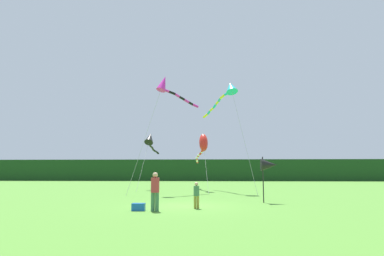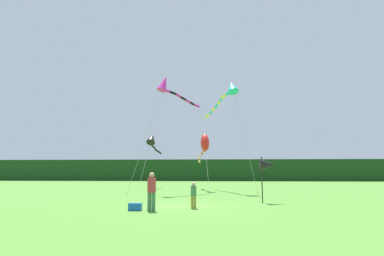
{
  "view_description": "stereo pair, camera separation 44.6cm",
  "coord_description": "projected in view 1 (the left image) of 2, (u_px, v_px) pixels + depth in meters",
  "views": [
    {
      "loc": [
        1.24,
        -17.15,
        1.75
      ],
      "look_at": [
        0.0,
        6.0,
        4.76
      ],
      "focal_mm": 31.13,
      "sensor_mm": 36.0,
      "label": 1
    },
    {
      "loc": [
        1.68,
        -17.12,
        1.75
      ],
      "look_at": [
        0.0,
        6.0,
        4.76
      ],
      "focal_mm": 31.13,
      "sensor_mm": 36.0,
      "label": 2
    }
  ],
  "objects": [
    {
      "name": "person_adult",
      "position": [
        155.0,
        189.0,
        14.73
      ],
      "size": [
        0.37,
        0.37,
        1.7
      ],
      "color": "#3F724C",
      "rests_on": "ground"
    },
    {
      "name": "kite_red",
      "position": [
        203.0,
        145.0,
        30.32
      ],
      "size": [
        1.35,
        8.26,
        5.3
      ],
      "color": "#B2B2B2",
      "rests_on": "ground"
    },
    {
      "name": "kite_magenta",
      "position": [
        166.0,
        86.0,
        27.19
      ],
      "size": [
        5.08,
        5.24,
        9.59
      ],
      "color": "#B2B2B2",
      "rests_on": "ground"
    },
    {
      "name": "cooler_box",
      "position": [
        139.0,
        207.0,
        14.81
      ],
      "size": [
        0.57,
        0.33,
        0.33
      ],
      "primitive_type": "cube",
      "color": "#1959B2",
      "rests_on": "ground"
    },
    {
      "name": "distant_treeline",
      "position": [
        203.0,
        170.0,
        61.64
      ],
      "size": [
        108.0,
        3.13,
        3.89
      ],
      "primitive_type": "cube",
      "color": "#193D19",
      "rests_on": "ground"
    },
    {
      "name": "kite_cyan",
      "position": [
        228.0,
        91.0,
        29.17
      ],
      "size": [
        4.15,
        9.79,
        9.58
      ],
      "color": "#B2B2B2",
      "rests_on": "ground"
    },
    {
      "name": "kite_black",
      "position": [
        150.0,
        140.0,
        33.3
      ],
      "size": [
        0.99,
        8.25,
        5.81
      ],
      "color": "#B2B2B2",
      "rests_on": "ground"
    },
    {
      "name": "banner_flag_pole",
      "position": [
        269.0,
        165.0,
        18.8
      ],
      "size": [
        0.9,
        0.7,
        2.56
      ],
      "color": "black",
      "rests_on": "ground"
    },
    {
      "name": "person_child",
      "position": [
        196.0,
        194.0,
        15.72
      ],
      "size": [
        0.27,
        0.27,
        1.23
      ],
      "color": "olive",
      "rests_on": "ground"
    },
    {
      "name": "ground_plane",
      "position": [
        186.0,
        206.0,
        16.82
      ],
      "size": [
        120.0,
        120.0,
        0.0
      ],
      "primitive_type": "plane",
      "color": "#4C842D"
    }
  ]
}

